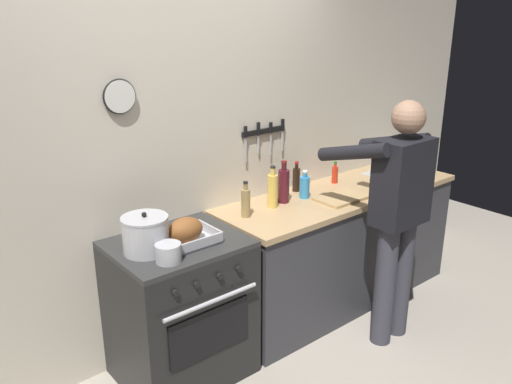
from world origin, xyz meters
TOP-DOWN VIEW (x-y plane):
  - wall_back at (-0.00, 1.35)m, footprint 6.00×0.13m
  - counter_block at (1.21, 0.99)m, footprint 2.03×0.65m
  - stove at (-0.22, 0.99)m, footprint 0.76×0.67m
  - person_cook at (1.10, 0.42)m, footprint 0.51×0.63m
  - roasting_pan at (-0.19, 0.93)m, footprint 0.35×0.26m
  - stock_pot at (-0.42, 0.98)m, footprint 0.26×0.26m
  - saucepan at (-0.39, 0.80)m, footprint 0.14×0.14m
  - cutting_board at (1.06, 0.87)m, footprint 0.36×0.24m
  - bottle_vinegar at (0.33, 1.04)m, footprint 0.06×0.06m
  - bottle_soy_sauce at (0.94, 1.21)m, footprint 0.05×0.05m
  - bottle_dish_soap at (0.89, 1.06)m, footprint 0.07×0.07m
  - bottle_cooking_oil at (0.59, 1.07)m, footprint 0.07×0.07m
  - bottle_wine_red at (0.71, 1.09)m, footprint 0.08×0.08m
  - bottle_hot_sauce at (1.31, 1.16)m, footprint 0.05×0.05m

SIDE VIEW (x-z plane):
  - stove at x=-0.22m, z-range 0.00..0.90m
  - counter_block at x=1.21m, z-range 0.01..0.91m
  - cutting_board at x=1.06m, z-range 0.90..0.92m
  - saucepan at x=-0.39m, z-range 0.90..1.00m
  - person_cook at x=1.10m, z-range 0.12..1.78m
  - roasting_pan at x=-0.19m, z-range 0.89..1.05m
  - bottle_hot_sauce at x=1.31m, z-range 0.88..1.06m
  - bottle_dish_soap at x=0.89m, z-range 0.88..1.09m
  - bottle_soy_sauce at x=0.94m, z-range 0.88..1.11m
  - bottle_vinegar at x=0.33m, z-range 0.88..1.12m
  - stock_pot at x=-0.42m, z-range 0.89..1.12m
  - bottle_cooking_oil at x=0.59m, z-range 0.88..1.17m
  - bottle_wine_red at x=0.71m, z-range 0.88..1.18m
  - wall_back at x=0.00m, z-range 0.00..2.60m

